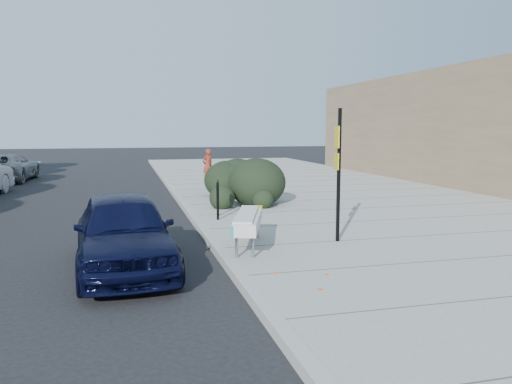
# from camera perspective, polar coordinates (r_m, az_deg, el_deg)

# --- Properties ---
(ground) EXTENTS (120.00, 120.00, 0.00)m
(ground) POSITION_cam_1_polar(r_m,az_deg,el_deg) (10.35, -4.16, -7.23)
(ground) COLOR black
(ground) RESTS_ON ground
(sidewalk_near) EXTENTS (11.20, 50.00, 0.15)m
(sidewalk_near) POSITION_cam_1_polar(r_m,az_deg,el_deg) (16.78, 11.73, -1.49)
(sidewalk_near) COLOR gray
(sidewalk_near) RESTS_ON ground
(curb_near) EXTENTS (0.22, 50.00, 0.17)m
(curb_near) POSITION_cam_1_polar(r_m,az_deg,el_deg) (15.17, -7.61, -2.29)
(curb_near) COLOR #9E9E99
(curb_near) RESTS_ON ground
(bench) EXTENTS (1.18, 2.33, 0.69)m
(bench) POSITION_cam_1_polar(r_m,az_deg,el_deg) (10.29, -0.89, -3.30)
(bench) COLOR gray
(bench) RESTS_ON sidewalk_near
(bike_rack) EXTENTS (0.18, 0.69, 1.02)m
(bike_rack) POSITION_cam_1_polar(r_m,az_deg,el_deg) (13.69, -4.39, -0.41)
(bike_rack) COLOR black
(bike_rack) RESTS_ON sidewalk_near
(sign_post) EXTENTS (0.13, 0.33, 2.87)m
(sign_post) POSITION_cam_1_polar(r_m,az_deg,el_deg) (10.82, 9.37, 2.80)
(sign_post) COLOR black
(sign_post) RESTS_ON sidewalk_near
(hedge) EXTENTS (2.72, 4.72, 1.69)m
(hedge) POSITION_cam_1_polar(r_m,az_deg,el_deg) (17.36, -1.80, 2.00)
(hedge) COLOR black
(hedge) RESTS_ON sidewalk_near
(sedan_navy) EXTENTS (1.98, 4.31, 1.43)m
(sedan_navy) POSITION_cam_1_polar(r_m,az_deg,el_deg) (9.50, -14.89, -4.34)
(sedan_navy) COLOR black
(sedan_navy) RESTS_ON ground
(suv_silver) EXTENTS (2.49, 4.98, 1.36)m
(suv_silver) POSITION_cam_1_polar(r_m,az_deg,el_deg) (27.62, -26.52, 2.54)
(suv_silver) COLOR gray
(suv_silver) RESTS_ON ground
(pedestrian) EXTENTS (0.66, 0.59, 1.52)m
(pedestrian) POSITION_cam_1_polar(r_m,az_deg,el_deg) (22.77, -5.54, 3.01)
(pedestrian) COLOR maroon
(pedestrian) RESTS_ON sidewalk_near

